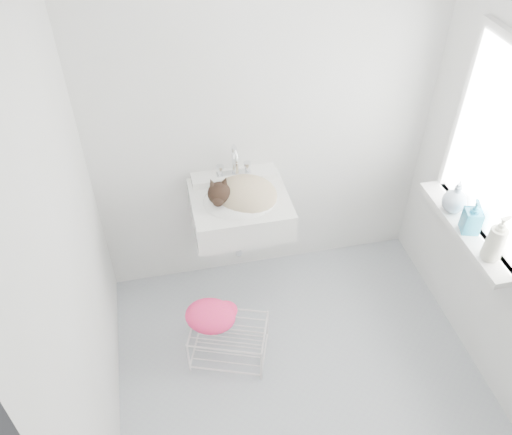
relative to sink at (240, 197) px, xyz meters
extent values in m
cube|color=#A0A8AD|center=(0.22, -0.74, -0.85)|extent=(2.20, 2.00, 0.02)
cube|color=white|center=(0.22, 0.26, 0.40)|extent=(2.20, 0.02, 2.50)
cube|color=white|center=(-0.88, -0.74, 0.40)|extent=(0.02, 2.00, 2.50)
cube|color=white|center=(1.30, -0.54, 0.50)|extent=(0.01, 0.80, 1.00)
cube|color=white|center=(1.29, -0.54, 0.50)|extent=(0.04, 0.90, 1.10)
cube|color=white|center=(1.23, -0.54, -0.02)|extent=(0.16, 0.88, 0.04)
cube|color=white|center=(0.00, 0.00, 0.00)|extent=(0.60, 0.52, 0.24)
ellipsoid|color=#C7B989|center=(0.03, -0.01, 0.03)|extent=(0.44, 0.40, 0.20)
sphere|color=black|center=(-0.12, -0.07, 0.12)|extent=(0.17, 0.17, 0.14)
torus|color=red|center=(-0.11, -0.08, 0.08)|extent=(0.15, 0.14, 0.06)
cube|color=silver|center=(-0.18, -0.52, -0.70)|extent=(0.53, 0.45, 0.27)
ellipsoid|color=#FF4924|center=(-0.28, -0.46, -0.55)|extent=(0.38, 0.34, 0.13)
imported|color=silver|center=(1.22, -0.80, 0.00)|extent=(0.10, 0.10, 0.24)
imported|color=teal|center=(1.22, -0.57, 0.00)|extent=(0.12, 0.12, 0.22)
imported|color=#A4B3C4|center=(1.22, -0.38, 0.00)|extent=(0.21, 0.21, 0.19)
camera|label=1|loc=(-0.44, -2.50, 2.03)|focal=37.07mm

